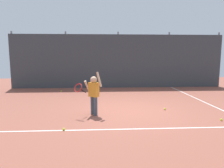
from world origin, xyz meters
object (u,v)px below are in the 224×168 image
(tennis_player, at_px, (93,92))
(tennis_ball_3, at_px, (61,91))
(tennis_ball_0, at_px, (165,109))
(tennis_ball_2, at_px, (221,120))
(tennis_ball_1, at_px, (64,129))

(tennis_player, bearing_deg, tennis_ball_3, 150.28)
(tennis_player, bearing_deg, tennis_ball_0, 48.03)
(tennis_ball_2, bearing_deg, tennis_player, 167.57)
(tennis_ball_0, bearing_deg, tennis_player, -169.31)
(tennis_player, relative_size, tennis_ball_2, 20.46)
(tennis_ball_1, xyz_separation_m, tennis_ball_3, (-1.08, 5.49, 0.00))
(tennis_ball_0, relative_size, tennis_ball_1, 1.00)
(tennis_player, relative_size, tennis_ball_1, 20.46)
(tennis_player, bearing_deg, tennis_ball_1, -80.35)
(tennis_ball_1, relative_size, tennis_ball_3, 1.00)
(tennis_ball_1, bearing_deg, tennis_ball_0, 29.70)
(tennis_player, bearing_deg, tennis_ball_2, 24.92)
(tennis_ball_3, bearing_deg, tennis_ball_1, -78.88)
(tennis_ball_2, bearing_deg, tennis_ball_3, 137.37)
(tennis_player, distance_m, tennis_ball_3, 4.59)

